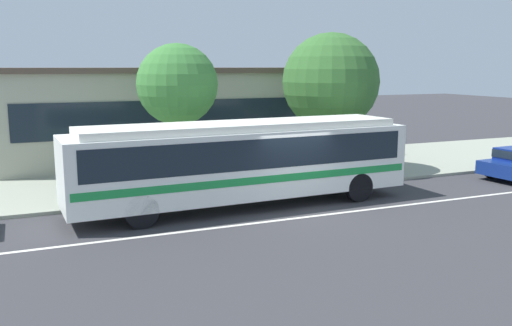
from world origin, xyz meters
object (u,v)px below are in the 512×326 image
pedestrian_waiting_near_sign (205,159)px  street_tree_near_stop (177,85)px  street_tree_mid_block (331,82)px  bus_stop_sign (345,139)px  pedestrian_walking_along_curb (239,157)px  pedestrian_standing_by_tree (136,168)px  transit_bus (243,158)px

pedestrian_waiting_near_sign → street_tree_near_stop: (-0.82, 0.75, 2.83)m
street_tree_near_stop → street_tree_mid_block: street_tree_mid_block is taller
bus_stop_sign → street_tree_near_stop: bearing=161.4°
pedestrian_waiting_near_sign → bus_stop_sign: bus_stop_sign is taller
pedestrian_walking_along_curb → street_tree_mid_block: street_tree_mid_block is taller
pedestrian_walking_along_curb → pedestrian_standing_by_tree: size_ratio=1.09×
pedestrian_waiting_near_sign → street_tree_near_stop: size_ratio=0.31×
pedestrian_waiting_near_sign → pedestrian_standing_by_tree: bearing=-166.8°
transit_bus → pedestrian_waiting_near_sign: transit_bus is taller
pedestrian_waiting_near_sign → bus_stop_sign: (5.44, -1.36, 0.65)m
street_tree_near_stop → bus_stop_sign: bearing=-18.6°
transit_bus → bus_stop_sign: (5.24, 2.10, 0.10)m
pedestrian_waiting_near_sign → street_tree_near_stop: bearing=137.7°
pedestrian_waiting_near_sign → bus_stop_sign: bearing=-14.1°
pedestrian_waiting_near_sign → pedestrian_standing_by_tree: pedestrian_waiting_near_sign is taller
pedestrian_standing_by_tree → street_tree_near_stop: street_tree_near_stop is taller
transit_bus → pedestrian_standing_by_tree: (-2.98, 2.81, -0.58)m
pedestrian_walking_along_curb → pedestrian_standing_by_tree: bearing=-177.1°
pedestrian_waiting_near_sign → street_tree_near_stop: 3.04m
pedestrian_waiting_near_sign → pedestrian_walking_along_curb: bearing=-20.1°
pedestrian_waiting_near_sign → pedestrian_standing_by_tree: size_ratio=1.03×
transit_bus → pedestrian_standing_by_tree: bearing=136.7°
pedestrian_waiting_near_sign → pedestrian_walking_along_curb: 1.31m
transit_bus → pedestrian_walking_along_curb: size_ratio=6.55×
pedestrian_walking_along_curb → street_tree_near_stop: bearing=149.7°
transit_bus → pedestrian_waiting_near_sign: bearing=93.3°
pedestrian_walking_along_curb → street_tree_near_stop: street_tree_near_stop is taller
pedestrian_walking_along_curb → bus_stop_sign: bus_stop_sign is taller
pedestrian_standing_by_tree → street_tree_near_stop: 3.74m
pedestrian_waiting_near_sign → pedestrian_walking_along_curb: size_ratio=0.94×
street_tree_near_stop → pedestrian_standing_by_tree: bearing=-144.5°
transit_bus → street_tree_near_stop: 4.89m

